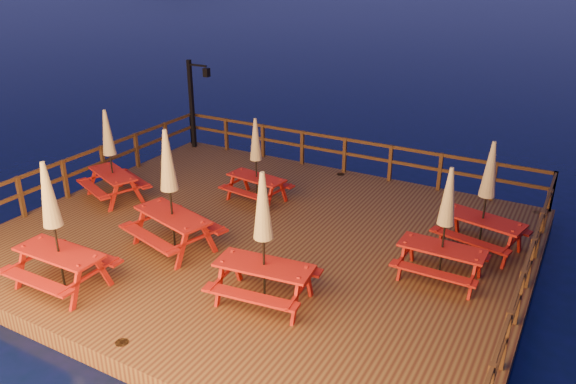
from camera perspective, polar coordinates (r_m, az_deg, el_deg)
name	(u,v)px	position (r m, az deg, el deg)	size (l,w,h in m)	color
ground	(262,250)	(13.67, -2.69, -5.90)	(500.00, 500.00, 0.00)	black
deck	(262,243)	(13.57, -2.71, -5.16)	(12.00, 10.00, 0.40)	#472516
deck_piles	(262,261)	(13.82, -2.67, -6.99)	(11.44, 9.44, 1.40)	#3C2613
railing	(297,181)	(14.56, 0.90, 1.08)	(11.80, 9.75, 1.10)	#3C2613
lamp_post	(195,96)	(19.32, -9.44, 9.56)	(0.85, 0.18, 3.00)	black
picnic_table_0	(486,195)	(13.04, 19.51, -0.31)	(2.07, 1.83, 2.57)	maroon
picnic_table_1	(54,225)	(11.75, -22.71, -3.07)	(1.88, 1.55, 2.69)	maroon
picnic_table_2	(110,154)	(15.72, -17.64, 3.73)	(2.15, 1.98, 2.50)	maroon
picnic_table_3	(445,223)	(11.59, 15.69, -3.07)	(1.73, 1.43, 2.46)	maroon
picnic_table_4	(256,159)	(14.90, -3.26, 3.37)	(1.76, 1.52, 2.31)	maroon
picnic_table_5	(263,237)	(10.40, -2.51, -4.59)	(2.05, 1.76, 2.68)	maroon
picnic_table_6	(170,189)	(12.57, -11.92, 0.33)	(2.32, 2.08, 2.81)	maroon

